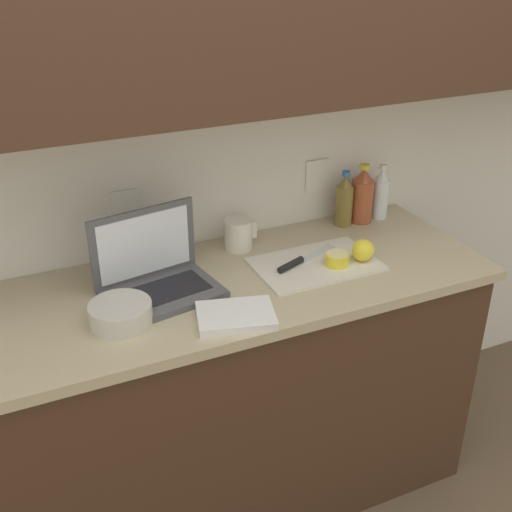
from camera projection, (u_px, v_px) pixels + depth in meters
ground_plane at (215, 496)px, 2.42m from camera, size 12.00×12.00×0.00m
wall_back at (170, 61)px, 1.89m from camera, size 5.20×0.38×2.60m
counter_unit at (205, 400)px, 2.20m from camera, size 1.87×0.62×0.91m
laptop at (155, 274)px, 1.95m from camera, size 0.37×0.29×0.25m
cutting_board at (315, 264)px, 2.12m from camera, size 0.41×0.26×0.01m
knife at (297, 262)px, 2.11m from camera, size 0.26×0.13×0.02m
lemon_half_cut at (337, 259)px, 2.10m from camera, size 0.08×0.08×0.04m
lemon_whole_beside at (363, 250)px, 2.12m from camera, size 0.07×0.07×0.07m
bottle_green_soda at (344, 201)px, 2.36m from camera, size 0.06×0.06×0.21m
bottle_oil_tall at (362, 196)px, 2.39m from camera, size 0.08×0.08×0.23m
bottle_water_clear at (381, 194)px, 2.42m from camera, size 0.06×0.06×0.21m
measuring_cup at (238, 234)px, 2.21m from camera, size 0.12×0.10×0.11m
bowl_white at (121, 314)px, 1.80m from camera, size 0.18×0.18×0.06m
dish_towel at (236, 316)px, 1.83m from camera, size 0.25×0.21×0.02m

